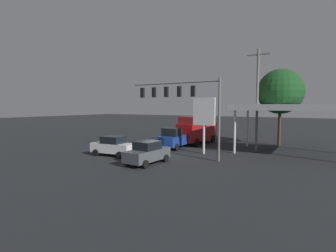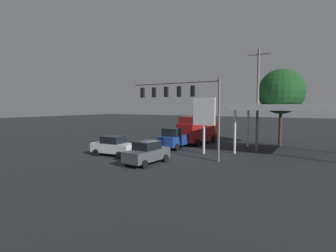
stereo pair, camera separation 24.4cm
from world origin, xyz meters
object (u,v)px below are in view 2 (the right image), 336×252
at_px(utility_pole, 258,98).
at_px(delivery_truck, 197,131).
at_px(traffic_signal_assembly, 180,97).
at_px(sedan_far, 147,153).
at_px(price_sign, 204,114).
at_px(sedan_waiting, 113,146).
at_px(street_tree, 281,92).
at_px(pickup_parked, 175,139).

height_order(utility_pole, delivery_truck, utility_pole).
xyz_separation_m(traffic_signal_assembly, sedan_far, (1.03, 3.98, -4.76)).
distance_m(price_sign, sedan_waiting, 9.67).
relative_size(traffic_signal_assembly, utility_pole, 0.84).
bearing_deg(sedan_far, street_tree, 157.46).
xyz_separation_m(utility_pole, street_tree, (-1.58, -5.51, 0.88)).
distance_m(price_sign, sedan_far, 7.88).
distance_m(traffic_signal_assembly, sedan_waiting, 8.14).
bearing_deg(traffic_signal_assembly, sedan_waiting, 24.09).
height_order(sedan_far, sedan_waiting, same).
bearing_deg(utility_pole, sedan_waiting, 40.89).
bearing_deg(street_tree, price_sign, 59.37).
height_order(traffic_signal_assembly, delivery_truck, traffic_signal_assembly).
relative_size(pickup_parked, sedan_waiting, 1.17).
bearing_deg(traffic_signal_assembly, sedan_far, 75.53).
xyz_separation_m(pickup_parked, sedan_waiting, (3.00, 7.06, -0.16)).
distance_m(traffic_signal_assembly, street_tree, 14.67).
xyz_separation_m(price_sign, sedan_far, (2.25, 6.87, -3.14)).
height_order(utility_pole, pickup_parked, utility_pole).
distance_m(utility_pole, pickup_parked, 10.16).
bearing_deg(pickup_parked, street_tree, 127.65).
bearing_deg(traffic_signal_assembly, price_sign, -112.93).
relative_size(utility_pole, sedan_waiting, 2.42).
bearing_deg(utility_pole, traffic_signal_assembly, 52.92).
relative_size(traffic_signal_assembly, delivery_truck, 1.33).
relative_size(utility_pole, delivery_truck, 1.57).
bearing_deg(sedan_waiting, price_sign, -146.55).
relative_size(traffic_signal_assembly, sedan_waiting, 2.04).
distance_m(pickup_parked, sedan_waiting, 7.67).
relative_size(sedan_far, street_tree, 0.48).
bearing_deg(sedan_far, sedan_waiting, -101.14).
height_order(traffic_signal_assembly, pickup_parked, traffic_signal_assembly).
relative_size(delivery_truck, sedan_far, 1.55).
height_order(price_sign, sedan_waiting, price_sign).
xyz_separation_m(utility_pole, sedan_waiting, (11.54, 10.00, -4.81)).
distance_m(traffic_signal_assembly, price_sign, 3.53).
distance_m(traffic_signal_assembly, sedan_far, 6.29).
height_order(utility_pole, sedan_far, utility_pole).
bearing_deg(price_sign, delivery_truck, -59.72).
bearing_deg(traffic_signal_assembly, delivery_truck, -75.45).
bearing_deg(sedan_far, delivery_truck, -170.98).
xyz_separation_m(utility_pole, price_sign, (4.30, 4.41, -1.68)).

